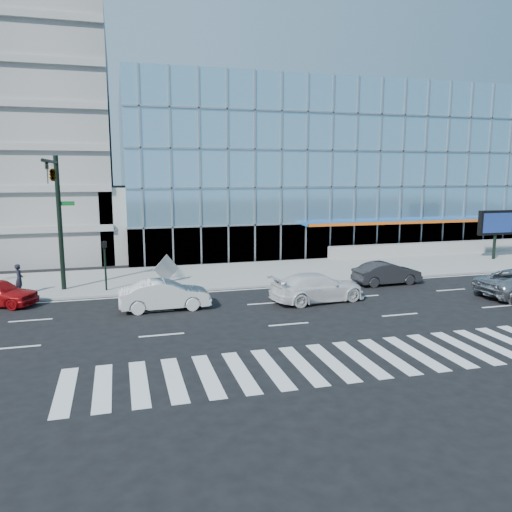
# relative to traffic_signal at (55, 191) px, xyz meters

# --- Properties ---
(ground) EXTENTS (160.00, 160.00, 0.00)m
(ground) POSITION_rel_traffic_signal_xyz_m (11.00, -4.57, -6.16)
(ground) COLOR black
(ground) RESTS_ON ground
(sidewalk) EXTENTS (120.00, 8.00, 0.15)m
(sidewalk) POSITION_rel_traffic_signal_xyz_m (11.00, 3.43, -6.09)
(sidewalk) COLOR gray
(sidewalk) RESTS_ON ground
(theatre_building) EXTENTS (42.00, 26.00, 15.00)m
(theatre_building) POSITION_rel_traffic_signal_xyz_m (25.00, 21.43, 1.34)
(theatre_building) COLOR #7FB5D3
(theatre_building) RESTS_ON ground
(ramp_block) EXTENTS (6.00, 8.00, 6.00)m
(ramp_block) POSITION_rel_traffic_signal_xyz_m (5.00, 13.43, -3.16)
(ramp_block) COLOR gray
(ramp_block) RESTS_ON ground
(retaining_wall) EXTENTS (30.00, 0.80, 1.00)m
(retaining_wall) POSITION_rel_traffic_signal_xyz_m (35.00, 7.03, -5.51)
(retaining_wall) COLOR gray
(retaining_wall) RESTS_ON sidewalk
(traffic_signal) EXTENTS (1.14, 5.74, 8.00)m
(traffic_signal) POSITION_rel_traffic_signal_xyz_m (0.00, 0.00, 0.00)
(traffic_signal) COLOR black
(traffic_signal) RESTS_ON sidewalk
(ped_signal_post) EXTENTS (0.30, 0.33, 3.00)m
(ped_signal_post) POSITION_rel_traffic_signal_xyz_m (2.50, 0.37, -4.02)
(ped_signal_post) COLOR black
(ped_signal_post) RESTS_ON sidewalk
(marquee_sign) EXTENTS (3.20, 0.43, 4.00)m
(marquee_sign) POSITION_rel_traffic_signal_xyz_m (33.00, 3.42, -3.10)
(marquee_sign) COLOR black
(marquee_sign) RESTS_ON sidewalk
(white_suv) EXTENTS (5.73, 2.91, 1.59)m
(white_suv) POSITION_rel_traffic_signal_xyz_m (13.99, -4.88, -5.37)
(white_suv) COLOR white
(white_suv) RESTS_ON ground
(white_sedan) EXTENTS (4.76, 1.70, 1.56)m
(white_sedan) POSITION_rel_traffic_signal_xyz_m (5.56, -4.30, -5.38)
(white_sedan) COLOR silver
(white_sedan) RESTS_ON ground
(dark_sedan) EXTENTS (4.48, 1.71, 1.46)m
(dark_sedan) POSITION_rel_traffic_signal_xyz_m (19.99, -2.06, -5.44)
(dark_sedan) COLOR black
(dark_sedan) RESTS_ON ground
(pedestrian) EXTENTS (0.51, 0.70, 1.78)m
(pedestrian) POSITION_rel_traffic_signal_xyz_m (-2.35, 0.78, -5.12)
(pedestrian) COLOR black
(pedestrian) RESTS_ON sidewalk
(tilted_panel) EXTENTS (1.67, 0.88, 1.83)m
(tilted_panel) POSITION_rel_traffic_signal_xyz_m (6.21, 1.59, -5.10)
(tilted_panel) COLOR #959595
(tilted_panel) RESTS_ON sidewalk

